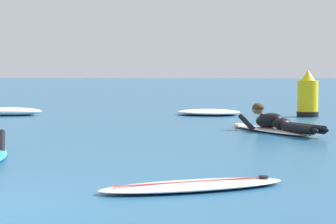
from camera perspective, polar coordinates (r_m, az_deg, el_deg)
The scene contains 6 objects.
ground_plane at distance 15.53m, azimuth -5.22°, elevation -0.57°, with size 120.00×120.00×0.00m, color #235B84.
surfer_far at distance 12.40m, azimuth 8.66°, elevation -1.01°, with size 1.65×2.52×0.53m.
drifting_surfboard at distance 6.57m, azimuth 2.20°, elevation -5.99°, with size 1.90×1.28×0.16m.
whitewater_front at distance 16.81m, azimuth 3.36°, elevation -0.02°, with size 1.70×1.45×0.14m.
whitewater_far_band at distance 16.97m, azimuth -12.94°, elevation 0.02°, with size 1.67×0.84×0.19m.
channel_marker_buoy at distance 16.46m, azimuth 11.32°, elevation 1.13°, with size 0.50×0.50×1.08m.
Camera 1 is at (2.62, -5.26, 1.13)m, focal length 74.79 mm.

